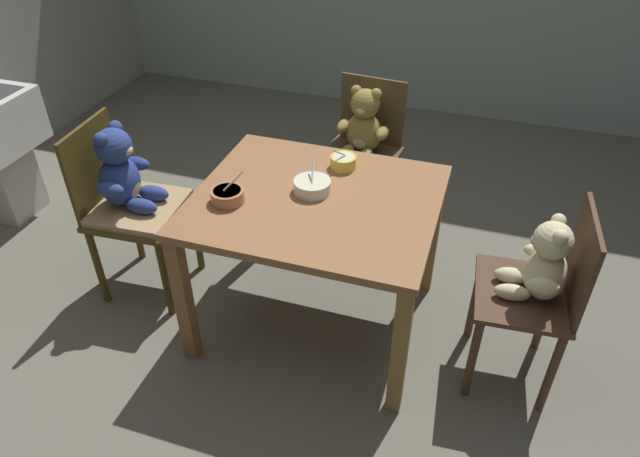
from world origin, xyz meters
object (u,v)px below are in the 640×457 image
object	(u,v)px
teddy_chair_near_right	(540,278)
porridge_bowl_yellow_far_center	(343,162)
teddy_chair_near_left	(126,188)
porridge_bowl_terracotta_near_left	(228,195)
porridge_bowl_white_center	(312,186)
dining_table	(316,217)
teddy_chair_far_center	(363,136)

from	to	relation	value
teddy_chair_near_right	porridge_bowl_yellow_far_center	distance (m)	0.96
teddy_chair_near_left	porridge_bowl_terracotta_near_left	xyz separation A→B (m)	(0.59, -0.12, 0.15)
teddy_chair_near_right	porridge_bowl_white_center	bearing A→B (deg)	-8.94
dining_table	teddy_chair_near_left	size ratio (longest dim) A/B	1.13
teddy_chair_near_right	dining_table	bearing A→B (deg)	-6.82
dining_table	teddy_chair_near_left	bearing A→B (deg)	-178.52
dining_table	porridge_bowl_terracotta_near_left	world-z (taller)	porridge_bowl_terracotta_near_left
teddy_chair_near_left	porridge_bowl_yellow_far_center	bearing A→B (deg)	13.48
teddy_chair_near_right	teddy_chair_far_center	distance (m)	1.30
teddy_chair_near_right	porridge_bowl_white_center	world-z (taller)	teddy_chair_near_right
porridge_bowl_yellow_far_center	teddy_chair_near_left	bearing A→B (deg)	-163.06
teddy_chair_near_right	porridge_bowl_yellow_far_center	size ratio (longest dim) A/B	7.06
teddy_chair_near_right	porridge_bowl_white_center	size ratio (longest dim) A/B	5.08
teddy_chair_near_right	teddy_chair_near_left	bearing A→B (deg)	-4.75
porridge_bowl_yellow_far_center	porridge_bowl_white_center	bearing A→B (deg)	-106.39
teddy_chair_far_center	dining_table	bearing A→B (deg)	6.26
dining_table	porridge_bowl_terracotta_near_left	size ratio (longest dim) A/B	7.27
porridge_bowl_yellow_far_center	porridge_bowl_terracotta_near_left	bearing A→B (deg)	-132.45
porridge_bowl_terracotta_near_left	porridge_bowl_yellow_far_center	distance (m)	0.55
porridge_bowl_terracotta_near_left	porridge_bowl_yellow_far_center	world-z (taller)	porridge_bowl_terracotta_near_left
teddy_chair_near_left	porridge_bowl_terracotta_near_left	bearing A→B (deg)	-14.63
porridge_bowl_terracotta_near_left	teddy_chair_near_right	bearing A→B (deg)	4.38
teddy_chair_near_right	teddy_chair_near_left	distance (m)	1.85
teddy_chair_far_center	porridge_bowl_terracotta_near_left	world-z (taller)	teddy_chair_far_center
porridge_bowl_terracotta_near_left	dining_table	bearing A→B (deg)	22.60
porridge_bowl_terracotta_near_left	porridge_bowl_white_center	xyz separation A→B (m)	(0.31, 0.18, -0.00)
porridge_bowl_yellow_far_center	teddy_chair_far_center	bearing A→B (deg)	95.17
porridge_bowl_terracotta_near_left	porridge_bowl_white_center	bearing A→B (deg)	30.02
teddy_chair_near_right	porridge_bowl_terracotta_near_left	world-z (taller)	teddy_chair_near_right
teddy_chair_far_center	porridge_bowl_yellow_far_center	xyz separation A→B (m)	(0.05, -0.59, 0.17)
dining_table	porridge_bowl_white_center	distance (m)	0.14
teddy_chair_far_center	teddy_chair_near_left	world-z (taller)	teddy_chair_near_left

